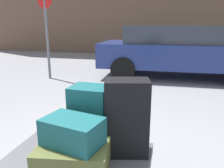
% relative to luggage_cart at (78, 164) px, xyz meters
% --- Properties ---
extents(luggage_cart, '(1.24, 0.81, 0.34)m').
position_rel_luggage_cart_xyz_m(luggage_cart, '(0.00, 0.00, 0.00)').
color(luggage_cart, '#4C4C51').
rests_on(luggage_cart, ground_plane).
extents(suitcase_olive_front_left, '(0.60, 0.50, 0.23)m').
position_rel_luggage_cart_xyz_m(suitcase_olive_front_left, '(0.04, -0.17, 0.18)').
color(suitcase_olive_front_left, '#4C5128').
rests_on(suitcase_olive_front_left, luggage_cart).
extents(suitcase_teal_stacked_top, '(0.35, 0.28, 0.59)m').
position_rel_luggage_cart_xyz_m(suitcase_teal_stacked_top, '(0.06, 0.20, 0.36)').
color(suitcase_teal_stacked_top, '#144C51').
rests_on(suitcase_teal_stacked_top, luggage_cart).
extents(suitcase_black_front_right, '(0.42, 0.32, 0.67)m').
position_rel_luggage_cart_xyz_m(suitcase_black_front_right, '(0.39, 0.18, 0.41)').
color(suitcase_black_front_right, black).
rests_on(suitcase_black_front_right, luggage_cart).
extents(duffel_bag_teal_topmost_pile, '(0.49, 0.37, 0.21)m').
position_rel_luggage_cart_xyz_m(duffel_bag_teal_topmost_pile, '(0.04, -0.17, 0.40)').
color(duffel_bag_teal_topmost_pile, '#144C51').
rests_on(duffel_bag_teal_topmost_pile, suitcase_olive_front_left).
extents(parked_car, '(4.36, 2.05, 1.42)m').
position_rel_luggage_cart_xyz_m(parked_car, '(0.89, 4.96, 0.49)').
color(parked_car, navy).
rests_on(parked_car, ground_plane).
extents(bollard_kerb_near, '(0.25, 0.25, 0.66)m').
position_rel_luggage_cart_xyz_m(bollard_kerb_near, '(2.51, 7.36, 0.06)').
color(bollard_kerb_near, '#383838').
rests_on(bollard_kerb_near, ground_plane).
extents(no_parking_sign, '(0.49, 0.15, 2.34)m').
position_rel_luggage_cart_xyz_m(no_parking_sign, '(-2.49, 3.92, 1.18)').
color(no_parking_sign, slate).
rests_on(no_parking_sign, ground_plane).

